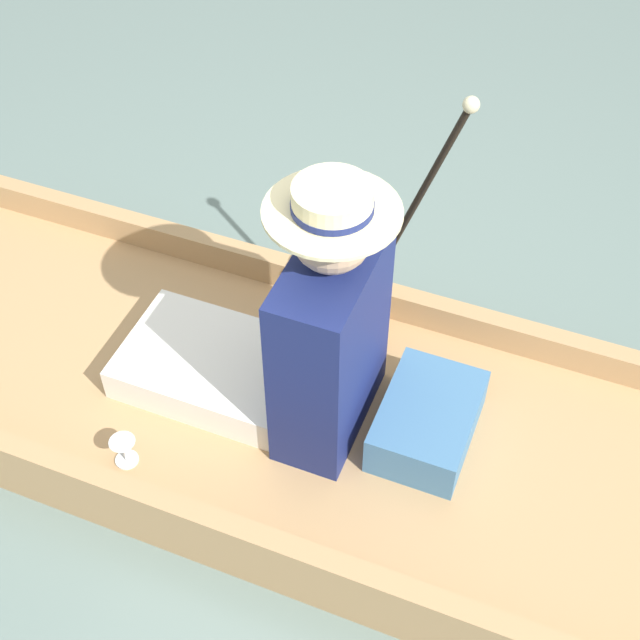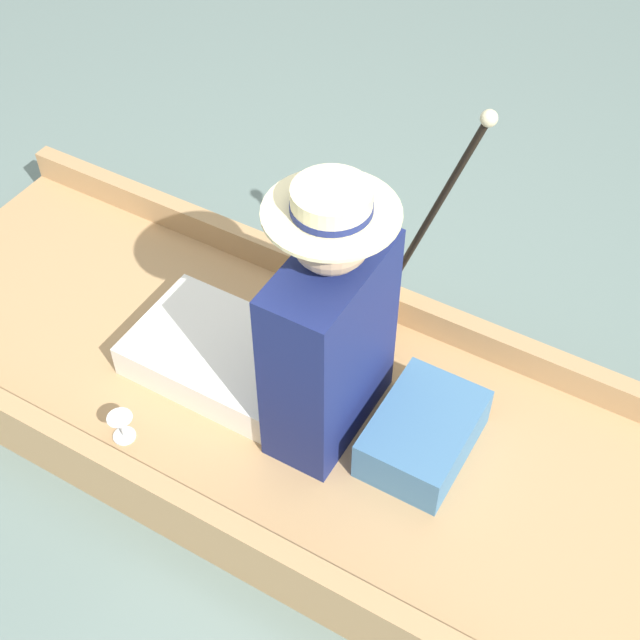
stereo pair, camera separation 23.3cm
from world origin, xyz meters
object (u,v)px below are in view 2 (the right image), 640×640
(seated_person, at_px, (299,335))
(teddy_bear, at_px, (373,291))
(walking_cane, at_px, (431,216))
(wine_glass, at_px, (121,423))

(seated_person, bearing_deg, teddy_bear, 3.48)
(teddy_bear, bearing_deg, walking_cane, -82.54)
(teddy_bear, height_order, walking_cane, walking_cane)
(seated_person, xyz_separation_m, teddy_bear, (0.37, -0.04, -0.14))
(wine_glass, xyz_separation_m, walking_cane, (0.75, -0.57, 0.45))
(seated_person, distance_m, wine_glass, 0.57)
(wine_glass, relative_size, walking_cane, 0.10)
(seated_person, xyz_separation_m, wine_glass, (-0.36, 0.37, -0.24))
(seated_person, height_order, walking_cane, walking_cane)
(teddy_bear, relative_size, walking_cane, 0.39)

